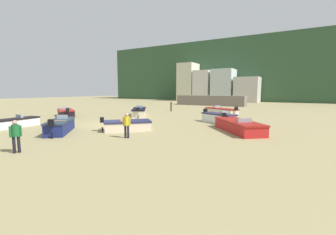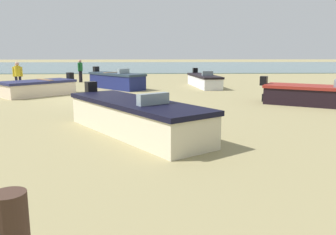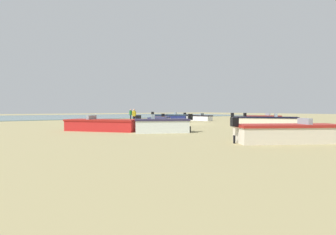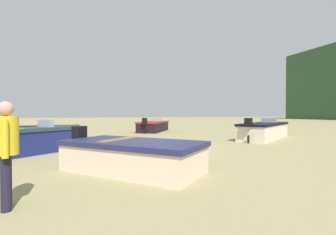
% 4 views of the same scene
% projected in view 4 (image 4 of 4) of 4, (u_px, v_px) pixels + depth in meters
% --- Properties ---
extents(ground_plane, '(160.00, 160.00, 0.00)m').
position_uv_depth(ground_plane, '(151.00, 150.00, 9.34)').
color(ground_plane, '#978B5D').
extents(boat_black_0, '(4.38, 3.48, 1.13)m').
position_uv_depth(boat_black_0, '(153.00, 126.00, 19.07)').
color(boat_black_0, black).
rests_on(boat_black_0, ground).
extents(boat_white_2, '(1.73, 4.84, 1.08)m').
position_uv_depth(boat_white_2, '(36.00, 132.00, 13.31)').
color(boat_white_2, white).
rests_on(boat_white_2, ground).
extents(boat_cream_4, '(4.19, 5.11, 1.22)m').
position_uv_depth(boat_cream_4, '(264.00, 131.00, 13.62)').
color(boat_cream_4, beige).
rests_on(boat_cream_4, ground).
extents(boat_cream_5, '(3.69, 3.67, 1.08)m').
position_uv_depth(boat_cream_5, '(132.00, 155.00, 5.95)').
color(boat_cream_5, beige).
rests_on(boat_cream_5, ground).
extents(boat_navy_6, '(3.71, 3.91, 1.25)m').
position_uv_depth(boat_navy_6, '(27.00, 141.00, 8.42)').
color(boat_navy_6, navy).
rests_on(boat_navy_6, ground).
extents(beach_walker_distant, '(0.54, 0.41, 1.62)m').
position_uv_depth(beach_walker_distant, '(6.00, 146.00, 3.56)').
color(beach_walker_distant, black).
rests_on(beach_walker_distant, ground).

